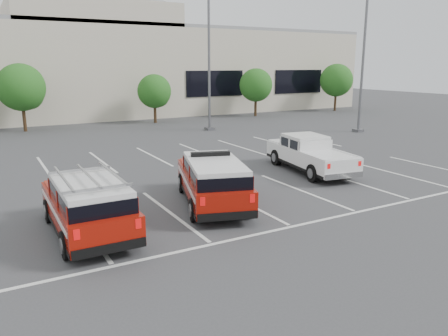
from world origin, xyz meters
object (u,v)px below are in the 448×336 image
object	(u,v)px
tree_mid_left	(23,89)
white_pickup	(309,157)
light_pole_mid	(209,58)
ladder_suv	(88,210)
convention_building	(69,65)
tree_far_right	(337,81)
tree_right	(256,86)
tree_mid_right	(155,92)
light_pole_right	(363,58)
fire_chief_suv	(213,184)

from	to	relation	value
tree_mid_left	white_pickup	xyz separation A→B (m)	(9.94, -19.65, -2.40)
tree_mid_left	light_pole_mid	bearing A→B (deg)	-26.92
tree_mid_left	ladder_suv	bearing A→B (deg)	-91.28
tree_mid_left	ladder_suv	world-z (taller)	tree_mid_left
tree_mid_left	white_pickup	distance (m)	22.15
convention_building	tree_mid_left	bearing A→B (deg)	-117.40
tree_far_right	tree_right	bearing A→B (deg)	-180.00
white_pickup	tree_mid_right	bearing A→B (deg)	99.06
tree_mid_right	light_pole_mid	xyz separation A→B (m)	(1.91, -6.05, 2.68)
tree_right	ladder_suv	size ratio (longest dim) A/B	0.94
light_pole_right	ladder_suv	distance (m)	24.25
ladder_suv	convention_building	bearing A→B (deg)	80.36
tree_right	tree_far_right	size ratio (longest dim) A/B	0.91
tree_far_right	ladder_suv	bearing A→B (deg)	-143.56
light_pole_mid	white_pickup	world-z (taller)	light_pole_mid
light_pole_mid	white_pickup	size ratio (longest dim) A/B	1.88
tree_mid_right	light_pole_mid	bearing A→B (deg)	-72.48
ladder_suv	light_pole_mid	bearing A→B (deg)	53.17
convention_building	tree_right	bearing A→B (deg)	-33.37
tree_mid_left	light_pole_mid	xyz separation A→B (m)	(11.91, -6.05, 2.14)
light_pole_right	ladder_suv	bearing A→B (deg)	-153.93
tree_mid_right	tree_right	xyz separation A→B (m)	(10.00, 0.00, 0.27)
light_pole_right	fire_chief_suv	distance (m)	20.17
tree_right	convention_building	bearing A→B (deg)	146.63
tree_mid_right	white_pickup	distance (m)	19.74
convention_building	tree_far_right	distance (m)	26.83
tree_mid_left	light_pole_right	xyz separation A→B (m)	(20.91, -12.05, 2.14)
tree_right	fire_chief_suv	xyz separation A→B (m)	(-16.16, -21.84, -2.04)
white_pickup	ladder_suv	world-z (taller)	ladder_suv
fire_chief_suv	ladder_suv	xyz separation A→B (m)	(-4.35, -0.68, 0.01)
tree_mid_right	ladder_suv	bearing A→B (deg)	-115.00
white_pickup	light_pole_right	bearing A→B (deg)	43.97
light_pole_right	tree_mid_left	bearing A→B (deg)	150.05
tree_right	light_pole_right	xyz separation A→B (m)	(0.91, -12.05, 2.41)
tree_mid_left	fire_chief_suv	xyz separation A→B (m)	(3.84, -21.84, -2.31)
tree_far_right	light_pole_right	bearing A→B (deg)	-127.04
tree_mid_right	fire_chief_suv	xyz separation A→B (m)	(-6.16, -21.84, -1.77)
convention_building	tree_mid_right	world-z (taller)	convention_building
convention_building	tree_far_right	size ratio (longest dim) A/B	12.38
light_pole_right	white_pickup	distance (m)	14.10
convention_building	fire_chief_suv	size ratio (longest dim) A/B	11.14
tree_mid_right	tree_far_right	xyz separation A→B (m)	(20.00, 0.00, 0.54)
tree_mid_left	tree_far_right	distance (m)	30.00
tree_right	white_pickup	xyz separation A→B (m)	(-10.06, -19.65, -2.13)
tree_mid_right	tree_right	bearing A→B (deg)	0.00
tree_mid_left	ladder_suv	distance (m)	22.64
tree_mid_left	tree_right	xyz separation A→B (m)	(20.00, -0.00, -0.27)
convention_building	fire_chief_suv	world-z (taller)	convention_building
convention_building	fire_chief_suv	bearing A→B (deg)	-92.25
convention_building	white_pickup	xyz separation A→B (m)	(4.85, -29.47, -4.08)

